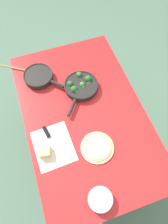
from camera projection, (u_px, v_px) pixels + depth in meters
name	position (u px, v px, depth m)	size (l,w,h in m)	color
ground_plane	(84.00, 145.00, 2.08)	(14.00, 14.00, 0.00)	#51755B
dining_table_red	(84.00, 118.00, 1.49)	(1.36, 0.85, 0.74)	red
skillet_broccoli	(81.00, 86.00, 1.49)	(0.35, 0.30, 0.08)	black
skillet_eggs	(39.00, 76.00, 1.54)	(0.28, 0.28, 0.05)	black
wooden_spoon	(26.00, 71.00, 1.59)	(0.25, 0.36, 0.02)	#A87A4C
parchment_sheet	(53.00, 146.00, 1.31)	(0.30, 0.26, 0.00)	beige
grater_knife	(50.00, 139.00, 1.33)	(0.29, 0.08, 0.02)	silver
cheese_block	(45.00, 151.00, 1.27)	(0.08, 0.08, 0.06)	#EFD67A
dinner_plate_stack	(97.00, 147.00, 1.30)	(0.22, 0.22, 0.03)	silver
prep_bowl_steel	(100.00, 199.00, 1.14)	(0.14, 0.14, 0.05)	#B7B7BC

